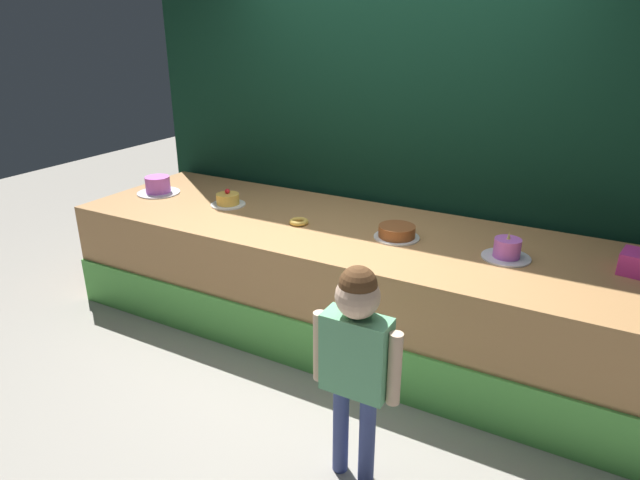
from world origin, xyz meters
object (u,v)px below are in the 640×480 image
Objects in this scene: child_figure at (356,348)px; cake_center_left at (228,200)px; cake_far_left at (158,186)px; cake_center_right at (397,232)px; cake_far_right at (507,250)px; donut at (299,222)px; pink_box at (640,264)px.

child_figure reaches higher than cake_center_left.
cake_far_left is 2.03m from cake_center_right.
cake_center_right is 1.03× the size of cake_far_right.
cake_far_right is at bearing -0.34° from cake_center_left.
cake_far_right is (1.35, 0.09, 0.03)m from donut.
cake_far_right is (2.71, 0.01, -0.01)m from cake_far_left.
cake_center_right is at bearing 0.18° from cake_far_left.
cake_far_left is (-2.32, 1.19, 0.11)m from child_figure.
cake_far_left is 0.68m from cake_center_left.
child_figure is at bearing -27.23° from cake_far_left.
cake_far_right is at bearing 0.27° from cake_far_left.
donut is at bearing -173.88° from pink_box.
cake_far_left is at bearing 176.90° from donut.
child_figure is at bearing -36.57° from cake_center_left.
child_figure is 2.04m from cake_center_left.
pink_box is 0.70× the size of cake_far_right.
cake_center_left is at bearing 179.23° from cake_center_right.
cake_far_left is 1.30× the size of cake_center_left.
pink_box is 3.39m from cake_far_left.
cake_center_right is (0.68, 0.08, 0.02)m from donut.
donut is (-0.96, 1.12, 0.07)m from child_figure.
donut is 0.39× the size of cake_far_left.
cake_center_right is (1.35, -0.02, -0.00)m from cake_center_left.
donut is 0.45× the size of cake_center_right.
pink_box is (1.07, 1.34, 0.11)m from child_figure.
cake_far_right is at bearing -168.97° from pink_box.
cake_center_left is at bearing 171.78° from donut.
donut is at bearing 130.73° from child_figure.
cake_center_left reaches higher than pink_box.
pink_box is at bearing 51.40° from child_figure.
cake_center_right is at bearing 103.45° from child_figure.
cake_far_left is at bearing -179.82° from cake_center_right.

